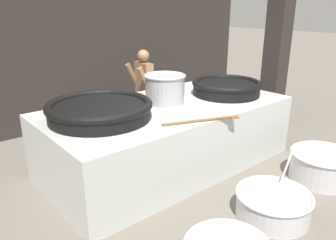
{
  "coord_description": "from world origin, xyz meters",
  "views": [
    {
      "loc": [
        -3.15,
        -3.76,
        2.46
      ],
      "look_at": [
        0.0,
        0.0,
        0.75
      ],
      "focal_mm": 35.0,
      "sensor_mm": 36.0,
      "label": 1
    }
  ],
  "objects": [
    {
      "name": "stirring_paddle",
      "position": [
        -0.11,
        -0.91,
        1.02
      ],
      "size": [
        1.05,
        0.47,
        0.04
      ],
      "rotation": [
        0.0,
        0.0,
        -0.37
      ],
      "color": "brown",
      "rests_on": "hearth_platform"
    },
    {
      "name": "prep_bowl_meat",
      "position": [
        1.41,
        -1.9,
        0.24
      ],
      "size": [
        0.96,
        0.96,
        0.43
      ],
      "color": "silver",
      "rests_on": "ground_plane"
    },
    {
      "name": "support_pillar",
      "position": [
        2.9,
        0.0,
        2.23
      ],
      "size": [
        0.39,
        0.39,
        4.46
      ],
      "primitive_type": "cube",
      "color": "#2D2826",
      "rests_on": "ground_plane"
    },
    {
      "name": "giant_wok_far",
      "position": [
        1.19,
        -0.16,
        1.13
      ],
      "size": [
        1.19,
        1.19,
        0.25
      ],
      "color": "black",
      "rests_on": "hearth_platform"
    },
    {
      "name": "giant_wok_near",
      "position": [
        -1.14,
        0.09,
        1.13
      ],
      "size": [
        1.44,
        1.44,
        0.25
      ],
      "color": "black",
      "rests_on": "hearth_platform"
    },
    {
      "name": "stock_pot",
      "position": [
        0.04,
        0.13,
        1.24
      ],
      "size": [
        0.66,
        0.66,
        0.46
      ],
      "color": "#9E9EA3",
      "rests_on": "hearth_platform"
    },
    {
      "name": "prep_bowl_vegetables",
      "position": [
        0.04,
        -1.95,
        0.18
      ],
      "size": [
        1.18,
        0.93,
        0.72
      ],
      "color": "silver",
      "rests_on": "ground_plane"
    },
    {
      "name": "back_wall",
      "position": [
        0.0,
        2.86,
        2.23
      ],
      "size": [
        9.32,
        0.24,
        4.46
      ],
      "primitive_type": "cube",
      "color": "#2D2826",
      "rests_on": "ground_plane"
    },
    {
      "name": "ground_plane",
      "position": [
        0.0,
        0.0,
        0.0
      ],
      "size": [
        60.0,
        60.0,
        0.0
      ],
      "primitive_type": "plane",
      "color": "slate"
    },
    {
      "name": "cook",
      "position": [
        0.53,
        1.38,
        0.91
      ],
      "size": [
        0.42,
        0.64,
        1.68
      ],
      "rotation": [
        0.0,
        0.0,
        3.01
      ],
      "color": "#8C6647",
      "rests_on": "ground_plane"
    },
    {
      "name": "hearth_platform",
      "position": [
        0.0,
        0.0,
        0.5
      ],
      "size": [
        3.87,
        1.97,
        1.0
      ],
      "color": "silver",
      "rests_on": "ground_plane"
    }
  ]
}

